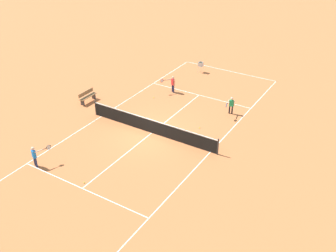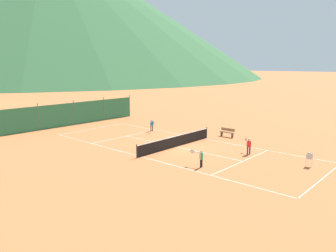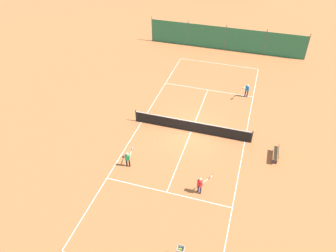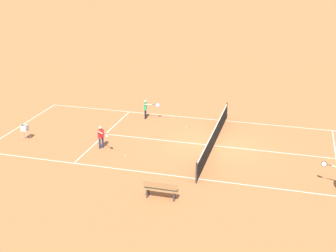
# 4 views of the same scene
# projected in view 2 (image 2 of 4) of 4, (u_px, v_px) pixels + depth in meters

# --- Properties ---
(ground_plane) EXTENTS (600.00, 600.00, 0.00)m
(ground_plane) POSITION_uv_depth(u_px,v_px,m) (176.00, 147.00, 27.99)
(ground_plane) COLOR #BC6638
(court_line_markings) EXTENTS (8.25, 23.85, 0.01)m
(court_line_markings) POSITION_uv_depth(u_px,v_px,m) (176.00, 147.00, 27.99)
(court_line_markings) COLOR white
(court_line_markings) RESTS_ON ground
(tennis_net) EXTENTS (9.18, 0.08, 1.06)m
(tennis_net) POSITION_uv_depth(u_px,v_px,m) (176.00, 141.00, 27.90)
(tennis_net) COLOR #2D2D2D
(tennis_net) RESTS_ON ground
(windscreen_fence_far) EXTENTS (17.28, 0.08, 2.90)m
(windscreen_fence_far) POSITION_uv_depth(u_px,v_px,m) (74.00, 114.00, 37.87)
(windscreen_fence_far) COLOR #2D754C
(windscreen_fence_far) RESTS_ON ground
(player_far_baseline) EXTENTS (0.87, 0.87, 1.28)m
(player_far_baseline) POSITION_uv_depth(u_px,v_px,m) (249.00, 145.00, 25.53)
(player_far_baseline) COLOR #23284C
(player_far_baseline) RESTS_ON ground
(player_near_baseline) EXTENTS (0.41, 1.06, 1.23)m
(player_near_baseline) POSITION_uv_depth(u_px,v_px,m) (201.00, 157.00, 22.31)
(player_near_baseline) COLOR black
(player_near_baseline) RESTS_ON ground
(player_far_service) EXTENTS (0.69, 0.97, 1.26)m
(player_far_service) POSITION_uv_depth(u_px,v_px,m) (152.00, 124.00, 34.47)
(player_far_service) COLOR #23284C
(player_far_service) RESTS_ON ground
(tennis_ball_service_box) EXTENTS (0.07, 0.07, 0.07)m
(tennis_ball_service_box) POSITION_uv_depth(u_px,v_px,m) (177.00, 156.00, 24.94)
(tennis_ball_service_box) COLOR #CCE033
(tennis_ball_service_box) RESTS_ON ground
(tennis_ball_by_net_left) EXTENTS (0.07, 0.07, 0.07)m
(tennis_ball_by_net_left) POSITION_uv_depth(u_px,v_px,m) (130.00, 136.00, 32.07)
(tennis_ball_by_net_left) COLOR #CCE033
(tennis_ball_by_net_left) RESTS_ON ground
(tennis_ball_alley_right) EXTENTS (0.07, 0.07, 0.07)m
(tennis_ball_alley_right) POSITION_uv_depth(u_px,v_px,m) (235.00, 149.00, 27.17)
(tennis_ball_alley_right) COLOR #CCE033
(tennis_ball_alley_right) RESTS_ON ground
(ball_hopper) EXTENTS (0.36, 0.36, 0.89)m
(ball_hopper) POSITION_uv_depth(u_px,v_px,m) (310.00, 157.00, 22.52)
(ball_hopper) COLOR #B7B7BC
(ball_hopper) RESTS_ON ground
(courtside_bench) EXTENTS (0.36, 1.50, 0.84)m
(courtside_bench) POSITION_uv_depth(u_px,v_px,m) (227.00, 132.00, 31.80)
(courtside_bench) COLOR olive
(courtside_bench) RESTS_ON ground
(mountain_west_ridge) EXTENTS (230.59, 230.59, 74.53)m
(mountain_west_ridge) POSITION_uv_depth(u_px,v_px,m) (51.00, 9.00, 182.19)
(mountain_west_ridge) COLOR #336038
(mountain_west_ridge) RESTS_ON ground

